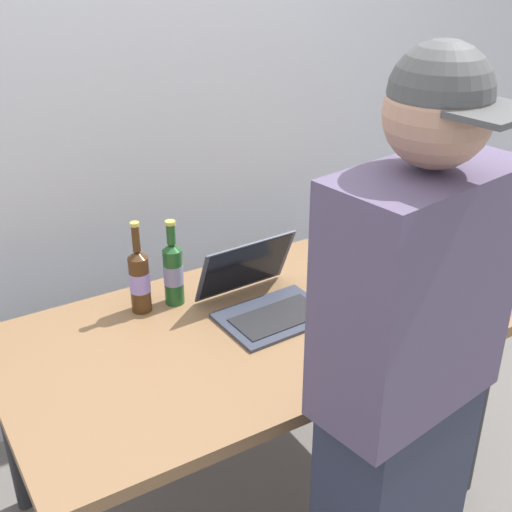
# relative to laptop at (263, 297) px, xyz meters

# --- Properties ---
(ground_plane) EXTENTS (8.00, 8.00, 0.00)m
(ground_plane) POSITION_rel_laptop_xyz_m (-0.10, -0.07, -0.80)
(ground_plane) COLOR slate
(ground_plane) RESTS_ON ground
(desk) EXTENTS (1.57, 0.89, 0.75)m
(desk) POSITION_rel_laptop_xyz_m (-0.10, -0.07, -0.12)
(desk) COLOR olive
(desk) RESTS_ON ground
(laptop) EXTENTS (0.37, 0.37, 0.23)m
(laptop) POSITION_rel_laptop_xyz_m (0.00, 0.00, 0.00)
(laptop) COLOR #383D4C
(laptop) RESTS_ON desk
(beer_bottle_brown) EXTENTS (0.07, 0.07, 0.32)m
(beer_bottle_brown) POSITION_rel_laptop_xyz_m (-0.35, 0.21, 0.07)
(beer_bottle_brown) COLOR #472B14
(beer_bottle_brown) RESTS_ON desk
(beer_bottle_amber) EXTENTS (0.07, 0.07, 0.31)m
(beer_bottle_amber) POSITION_rel_laptop_xyz_m (-0.24, 0.20, 0.07)
(beer_bottle_amber) COLOR #1E5123
(beer_bottle_amber) RESTS_ON desk
(person_figure) EXTENTS (0.49, 0.34, 1.74)m
(person_figure) POSITION_rel_laptop_xyz_m (-0.06, -0.73, 0.09)
(person_figure) COLOR #2D3347
(person_figure) RESTS_ON ground
(back_wall) EXTENTS (6.00, 0.10, 2.60)m
(back_wall) POSITION_rel_laptop_xyz_m (-0.10, 0.76, 0.50)
(back_wall) COLOR silver
(back_wall) RESTS_ON ground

